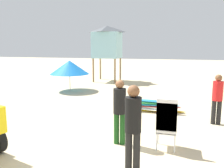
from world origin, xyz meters
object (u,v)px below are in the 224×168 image
(surfboard_pile, at_px, (150,106))
(lifeguard_far_right, at_px, (217,96))
(stacked_plastic_chairs, at_px, (167,120))
(beach_umbrella_mid, at_px, (70,67))
(lifeguard_near_right, at_px, (133,123))
(lifeguard_tower, at_px, (107,42))
(lifeguard_near_left, at_px, (120,108))

(surfboard_pile, xyz_separation_m, lifeguard_far_right, (2.23, -0.91, 0.70))
(stacked_plastic_chairs, relative_size, beach_umbrella_mid, 0.59)
(lifeguard_near_right, height_order, beach_umbrella_mid, lifeguard_near_right)
(surfboard_pile, height_order, lifeguard_far_right, lifeguard_far_right)
(surfboard_pile, bearing_deg, lifeguard_near_right, -87.81)
(surfboard_pile, distance_m, lifeguard_near_right, 4.65)
(lifeguard_tower, bearing_deg, lifeguard_far_right, -53.10)
(surfboard_pile, relative_size, beach_umbrella_mid, 1.20)
(lifeguard_tower, bearing_deg, stacked_plastic_chairs, -66.14)
(stacked_plastic_chairs, height_order, lifeguard_far_right, lifeguard_far_right)
(lifeguard_near_left, distance_m, lifeguard_tower, 11.24)
(lifeguard_near_left, distance_m, lifeguard_near_right, 1.44)
(stacked_plastic_chairs, xyz_separation_m, lifeguard_tower, (-4.67, 10.56, 2.05))
(beach_umbrella_mid, bearing_deg, stacked_plastic_chairs, -48.69)
(surfboard_pile, relative_size, lifeguard_near_left, 1.55)
(lifeguard_far_right, xyz_separation_m, beach_umbrella_mid, (-7.09, 4.01, 0.40))
(lifeguard_far_right, bearing_deg, lifeguard_near_right, -119.29)
(lifeguard_near_right, bearing_deg, surfboard_pile, 92.19)
(surfboard_pile, xyz_separation_m, beach_umbrella_mid, (-4.86, 3.10, 1.11))
(lifeguard_near_left, relative_size, lifeguard_far_right, 1.03)
(lifeguard_near_right, xyz_separation_m, lifeguard_tower, (-4.08, 11.83, 1.76))
(lifeguard_tower, distance_m, beach_umbrella_mid, 4.51)
(lifeguard_near_left, bearing_deg, lifeguard_near_right, -65.83)
(stacked_plastic_chairs, distance_m, lifeguard_tower, 11.73)
(surfboard_pile, height_order, lifeguard_near_right, lifeguard_near_right)
(lifeguard_tower, bearing_deg, beach_umbrella_mid, -102.86)
(lifeguard_near_left, relative_size, beach_umbrella_mid, 0.77)
(lifeguard_far_right, xyz_separation_m, lifeguard_tower, (-6.14, 8.17, 1.87))
(lifeguard_far_right, distance_m, lifeguard_tower, 10.39)
(stacked_plastic_chairs, relative_size, lifeguard_far_right, 0.79)
(stacked_plastic_chairs, xyz_separation_m, beach_umbrella_mid, (-5.62, 6.40, 0.59))
(lifeguard_near_right, bearing_deg, lifeguard_tower, 109.04)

